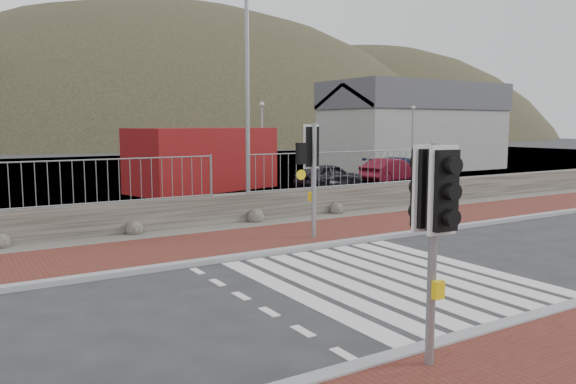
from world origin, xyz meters
TOP-DOWN VIEW (x-y plane):
  - ground at (0.00, 0.00)m, footprint 220.00×220.00m
  - sidewalk_far at (0.00, 4.50)m, footprint 40.00×3.00m
  - kerb_near at (0.00, -3.00)m, footprint 40.00×0.25m
  - kerb_far at (0.00, 3.00)m, footprint 40.00×0.25m
  - zebra_crossing at (-0.00, 0.00)m, footprint 4.62×5.60m
  - gravel_strip at (0.00, 6.50)m, footprint 40.00×1.50m
  - stone_wall at (0.00, 7.30)m, footprint 40.00×0.60m
  - railing at (0.00, 7.15)m, footprint 18.07×0.07m
  - quay at (0.00, 27.90)m, footprint 120.00×40.00m
  - water at (0.00, 62.90)m, footprint 220.00×50.00m
  - harbor_building at (20.00, 19.90)m, footprint 12.20×6.20m
  - hills_backdrop at (6.74, 87.90)m, footprint 254.00×90.00m
  - traffic_signal_near at (-2.39, -3.41)m, footprint 0.42×0.27m
  - traffic_signal_far at (0.79, 3.85)m, footprint 0.73×0.29m
  - streetlight at (1.27, 8.06)m, footprint 1.70×0.61m
  - shipping_container at (2.93, 15.96)m, footprint 7.42×4.68m
  - car_a at (8.32, 13.49)m, footprint 3.60×1.62m
  - car_b at (12.86, 14.18)m, footprint 3.98×2.00m
  - car_c at (14.44, 15.09)m, footprint 4.47×2.40m

SIDE VIEW (x-z plane):
  - hills_backdrop at x=6.74m, z-range -73.05..26.95m
  - ground at x=0.00m, z-range 0.00..0.00m
  - quay at x=0.00m, z-range -0.25..0.25m
  - water at x=0.00m, z-range -0.03..0.03m
  - zebra_crossing at x=0.00m, z-range 0.00..0.01m
  - gravel_strip at x=0.00m, z-range 0.00..0.06m
  - sidewalk_far at x=0.00m, z-range 0.00..0.08m
  - kerb_near at x=0.00m, z-range -0.01..0.11m
  - kerb_far at x=0.00m, z-range -0.01..0.11m
  - stone_wall at x=0.00m, z-range 0.00..0.90m
  - car_a at x=8.32m, z-range 0.00..1.20m
  - car_c at x=14.44m, z-range 0.00..1.23m
  - car_b at x=12.86m, z-range 0.00..1.25m
  - shipping_container at x=2.93m, z-range 0.00..2.87m
  - railing at x=0.00m, z-range 1.21..2.43m
  - traffic_signal_near at x=-2.39m, z-range 0.62..3.43m
  - traffic_signal_far at x=0.79m, z-range 0.68..3.74m
  - harbor_building at x=20.00m, z-range 0.03..5.83m
  - streetlight at x=1.27m, z-range 0.51..8.65m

